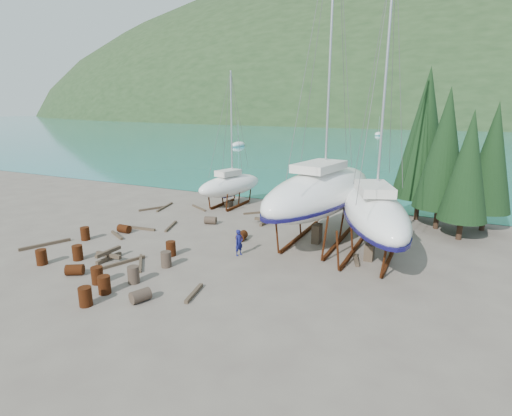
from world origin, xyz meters
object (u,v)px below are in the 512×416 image
at_px(small_sailboat_shore, 230,185).
at_px(worker, 239,243).
at_px(large_sailboat_far, 374,212).
at_px(large_sailboat_near, 321,192).

xyz_separation_m(small_sailboat_shore, worker, (6.55, -10.47, -1.11)).
height_order(large_sailboat_far, small_sailboat_shore, large_sailboat_far).
distance_m(small_sailboat_shore, worker, 12.40).
height_order(large_sailboat_near, worker, large_sailboat_near).
relative_size(large_sailboat_near, small_sailboat_shore, 1.77).
xyz_separation_m(large_sailboat_near, large_sailboat_far, (3.65, -1.66, -0.53)).
relative_size(large_sailboat_near, worker, 12.85).
relative_size(large_sailboat_far, worker, 10.59).
height_order(small_sailboat_shore, worker, small_sailboat_shore).
distance_m(large_sailboat_near, small_sailboat_shore, 11.55).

